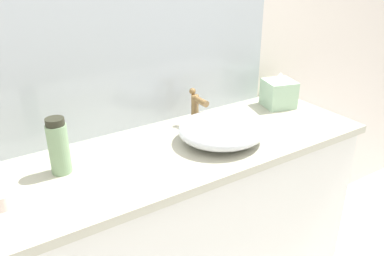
# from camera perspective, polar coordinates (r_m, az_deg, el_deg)

# --- Properties ---
(bathroom_wall_rear) EXTENTS (6.00, 0.06, 2.60)m
(bathroom_wall_rear) POSITION_cam_1_polar(r_m,az_deg,el_deg) (1.65, -8.73, 13.91)
(bathroom_wall_rear) COLOR silver
(bathroom_wall_rear) RESTS_ON ground
(vanity_counter) EXTENTS (1.75, 0.54, 0.89)m
(vanity_counter) POSITION_cam_1_polar(r_m,az_deg,el_deg) (1.76, -4.03, -16.49)
(vanity_counter) COLOR white
(vanity_counter) RESTS_ON ground
(sink_basin) EXTENTS (0.36, 0.33, 0.10)m
(sink_basin) POSITION_cam_1_polar(r_m,az_deg,el_deg) (1.57, 4.38, -0.16)
(sink_basin) COLOR silver
(sink_basin) RESTS_ON vanity_counter
(faucet) EXTENTS (0.03, 0.12, 0.16)m
(faucet) POSITION_cam_1_polar(r_m,az_deg,el_deg) (1.70, 0.62, 3.23)
(faucet) COLOR brown
(faucet) RESTS_ON vanity_counter
(lotion_bottle) EXTENTS (0.07, 0.07, 0.20)m
(lotion_bottle) POSITION_cam_1_polar(r_m,az_deg,el_deg) (1.40, -18.66, -2.52)
(lotion_bottle) COLOR gray
(lotion_bottle) RESTS_ON vanity_counter
(tissue_box) EXTENTS (0.17, 0.17, 0.17)m
(tissue_box) POSITION_cam_1_polar(r_m,az_deg,el_deg) (1.96, 12.39, 5.10)
(tissue_box) COLOR #A8CFAE
(tissue_box) RESTS_ON vanity_counter
(candle_jar) EXTENTS (0.05, 0.05, 0.05)m
(candle_jar) POSITION_cam_1_polar(r_m,az_deg,el_deg) (1.32, -25.67, -9.48)
(candle_jar) COLOR silver
(candle_jar) RESTS_ON vanity_counter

